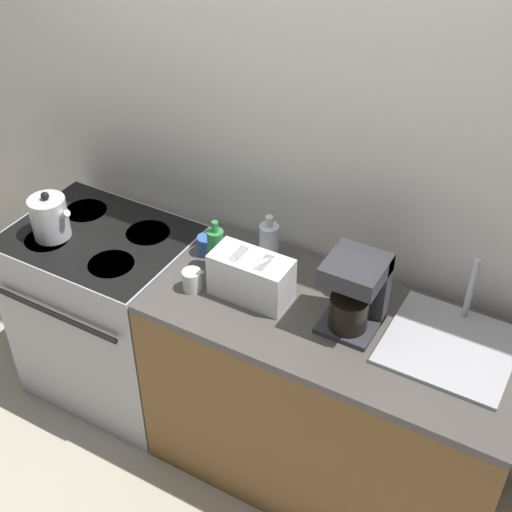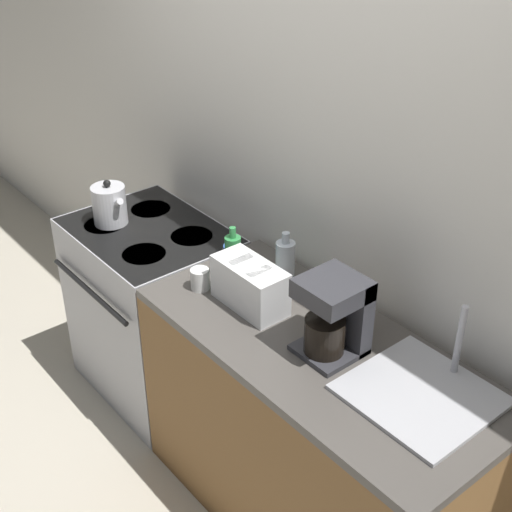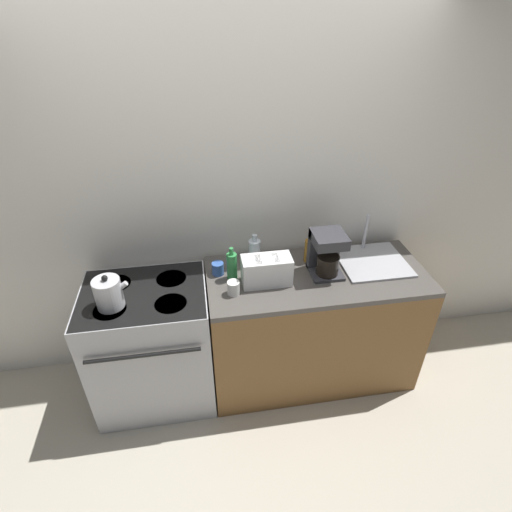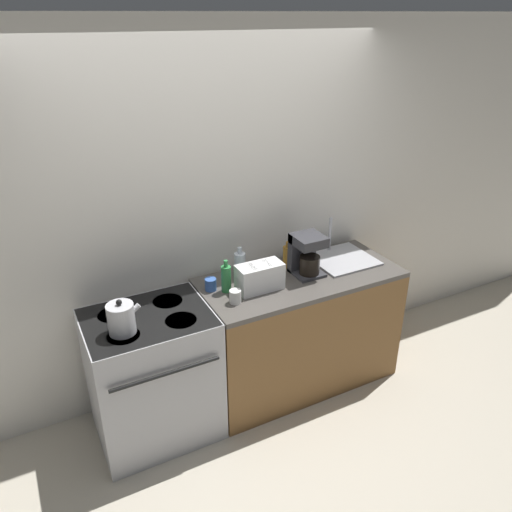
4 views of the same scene
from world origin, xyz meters
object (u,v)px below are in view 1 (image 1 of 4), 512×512
coffee_maker (356,290)px  kettle (50,218)px  cup_white (192,280)px  cup_blue (207,245)px  stove (110,312)px  bottle_amber (352,277)px  bottle_clear (269,244)px  toaster (251,277)px  bottle_green (216,249)px

coffee_maker → kettle: bearing=-174.2°
cup_white → cup_blue: bearing=109.0°
stove → bottle_amber: size_ratio=4.50×
bottle_clear → bottle_amber: bottle_clear is taller
kettle → toaster: (0.94, 0.08, -0.00)m
bottle_clear → cup_white: (-0.18, -0.30, -0.05)m
toaster → cup_white: toaster is taller
bottle_amber → cup_blue: size_ratio=2.42×
coffee_maker → cup_white: 0.65m
cup_white → cup_blue: (-0.08, 0.22, -0.00)m
bottle_green → cup_blue: (-0.09, 0.06, -0.05)m
toaster → bottle_amber: size_ratio=1.54×
stove → bottle_green: 0.79m
bottle_clear → cup_blue: (-0.25, -0.07, -0.05)m
bottle_amber → cup_white: bearing=-153.3°
toaster → cup_white: bearing=-159.7°
toaster → stove: bearing=179.0°
coffee_maker → stove: bearing=-177.9°
kettle → stove: bearing=29.2°
toaster → bottle_clear: 0.22m
coffee_maker → cup_blue: 0.71m
toaster → bottle_clear: bearing=101.0°
stove → kettle: (-0.17, -0.09, 0.54)m
kettle → bottle_green: bearing=12.2°
bottle_green → bottle_amber: (0.54, 0.12, -0.01)m
toaster → bottle_green: size_ratio=1.36×
bottle_clear → bottle_amber: (0.37, -0.02, -0.01)m
coffee_maker → bottle_green: bearing=177.8°
bottle_clear → cup_blue: bottle_clear is taller
coffee_maker → bottle_clear: coffee_maker is taller
stove → coffee_maker: bearing=2.1°
stove → kettle: kettle is taller
kettle → bottle_green: 0.75m
bottle_clear → bottle_amber: bearing=-3.1°
kettle → bottle_amber: kettle is taller
bottle_green → cup_blue: 0.12m
bottle_green → toaster: bearing=-20.8°
toaster → bottle_amber: (0.33, 0.20, -0.01)m
stove → coffee_maker: coffee_maker is taller
kettle → cup_white: size_ratio=2.49×
toaster → cup_blue: 0.33m
stove → coffee_maker: 1.32m
kettle → cup_white: bearing=-0.1°
coffee_maker → cup_blue: bearing=172.9°
bottle_amber → cup_white: 0.62m
coffee_maker → bottle_clear: bearing=160.2°
coffee_maker → cup_white: coffee_maker is taller
toaster → kettle: bearing=-175.2°
bottle_green → bottle_amber: bottle_green is taller
bottle_amber → kettle: bearing=-167.8°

